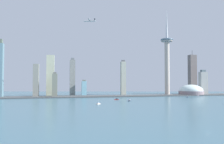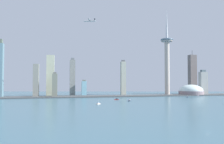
# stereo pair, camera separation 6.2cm
# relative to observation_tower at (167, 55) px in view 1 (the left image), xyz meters

# --- Properties ---
(ground_plane) EXTENTS (6000.00, 6000.00, 0.00)m
(ground_plane) POSITION_rel_observation_tower_xyz_m (-202.89, -497.76, -132.56)
(ground_plane) COLOR #416778
(waterfront_pier) EXTENTS (865.18, 55.48, 3.14)m
(waterfront_pier) POSITION_rel_observation_tower_xyz_m (-202.89, -19.69, -130.99)
(waterfront_pier) COLOR #484C4F
(waterfront_pier) RESTS_ON ground
(observation_tower) EXTENTS (41.24, 41.24, 286.70)m
(observation_tower) POSITION_rel_observation_tower_xyz_m (0.00, 0.00, 0.00)
(observation_tower) COLOR #BDADA1
(observation_tower) RESTS_ON ground
(stadium_dome) EXTENTS (79.67, 79.67, 41.27)m
(stadium_dome) POSITION_rel_observation_tower_xyz_m (80.45, -7.95, -120.56)
(stadium_dome) COLOR gray
(stadium_dome) RESTS_ON ground
(skyscraper_0) EXTENTS (16.80, 18.66, 119.94)m
(skyscraper_0) POSITION_rel_observation_tower_xyz_m (-301.31, 53.64, -74.52)
(skyscraper_0) COLOR gray
(skyscraper_0) RESTS_ON ground
(skyscraper_1) EXTENTS (15.67, 12.45, 112.82)m
(skyscraper_1) POSITION_rel_observation_tower_xyz_m (-143.86, 14.83, -77.79)
(skyscraper_1) COLOR #A0A595
(skyscraper_1) RESTS_ON ground
(skyscraper_2) EXTENTS (14.47, 19.99, 50.08)m
(skyscraper_2) POSITION_rel_observation_tower_xyz_m (-266.63, 31.14, -108.83)
(skyscraper_2) COLOR #78B0C4
(skyscraper_2) RESTS_ON ground
(skyscraper_3) EXTENTS (14.63, 13.36, 71.78)m
(skyscraper_3) POSITION_rel_observation_tower_xyz_m (-354.06, -16.34, -98.02)
(skyscraper_3) COLOR slate
(skyscraper_3) RESTS_ON ground
(skyscraper_4) EXTENTS (15.57, 18.76, 162.94)m
(skyscraper_4) POSITION_rel_observation_tower_xyz_m (-501.67, -2.20, -54.82)
(skyscraper_4) COLOR slate
(skyscraper_4) RESTS_ON ground
(skyscraper_6) EXTENTS (25.05, 16.46, 83.15)m
(skyscraper_6) POSITION_rel_observation_tower_xyz_m (122.95, -12.49, -93.25)
(skyscraper_6) COLOR #999A96
(skyscraper_6) RESTS_ON ground
(skyscraper_7) EXTENTS (15.61, 18.68, 95.16)m
(skyscraper_7) POSITION_rel_observation_tower_xyz_m (-406.72, -0.81, -84.98)
(skyscraper_7) COLOR gray
(skyscraper_7) RESTS_ON ground
(skyscraper_8) EXTENTS (22.81, 19.72, 123.83)m
(skyscraper_8) POSITION_rel_observation_tower_xyz_m (-368.03, 22.05, -70.65)
(skyscraper_8) COLOR #B2B89B
(skyscraper_8) RESTS_ON ground
(skyscraper_9) EXTENTS (24.98, 20.35, 156.65)m
(skyscraper_9) POSITION_rel_observation_tower_xyz_m (124.65, 53.77, -62.60)
(skyscraper_9) COLOR #665C5A
(skyscraper_9) RESTS_ON ground
(boat_1) EXTENTS (9.50, 8.93, 6.47)m
(boat_1) POSITION_rel_observation_tower_xyz_m (-262.51, -227.38, -131.41)
(boat_1) COLOR beige
(boat_1) RESTS_ON ground
(boat_2) EXTENTS (11.18, 5.32, 3.23)m
(boat_2) POSITION_rel_observation_tower_xyz_m (-200.90, -131.02, -131.41)
(boat_2) COLOR #B0251A
(boat_2) RESTS_ON ground
(boat_3) EXTENTS (8.95, 11.15, 3.83)m
(boat_3) POSITION_rel_observation_tower_xyz_m (-181.08, -174.51, -131.19)
(boat_3) COLOR #122130
(boat_3) RESTS_ON ground
(boat_4) EXTENTS (7.26, 7.33, 4.38)m
(boat_4) POSITION_rel_observation_tower_xyz_m (16.27, -93.77, -130.99)
(boat_4) COLOR #162034
(boat_4) RESTS_ON ground
(airplane) EXTENTS (31.79, 34.57, 8.56)m
(airplane) POSITION_rel_observation_tower_xyz_m (-262.48, -76.14, 76.34)
(airplane) COLOR #BABABD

